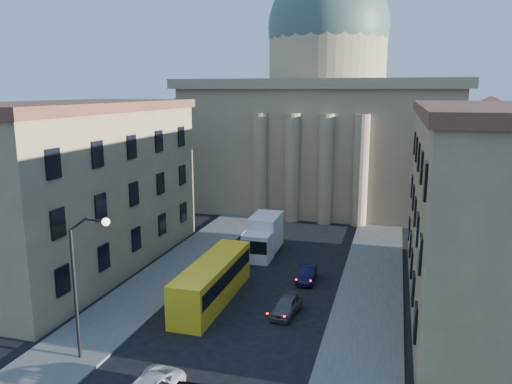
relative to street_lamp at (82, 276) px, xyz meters
The scene contains 10 objects.
sidewalk_left 11.38m from the street_lamp, 98.71° to the left, with size 5.00×60.00×0.15m, color #53514C.
sidewalk_right 19.14m from the street_lamp, 32.88° to the left, with size 5.00×60.00×0.15m, color #53514C.
church 48.43m from the street_lamp, 81.65° to the left, with size 68.02×28.76×36.60m.
building_left 17.36m from the street_lamp, 125.62° to the left, with size 11.60×26.60×14.70m.
building_right 27.84m from the street_lamp, 30.29° to the left, with size 11.60×26.60×14.70m.
street_lamp is the anchor object (origin of this frame).
car_right_far 14.39m from the street_lamp, 43.17° to the left, with size 1.55×3.86×1.31m, color #515156.
car_right_distant 19.52m from the street_lamp, 57.40° to the left, with size 1.33×3.82×1.26m, color black.
city_bus 11.46m from the street_lamp, 68.02° to the left, with size 2.61×11.08×3.12m.
box_truck 22.62m from the street_lamp, 77.41° to the left, with size 2.67×6.63×3.63m.
Camera 1 is at (9.88, -15.11, 15.67)m, focal length 35.00 mm.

